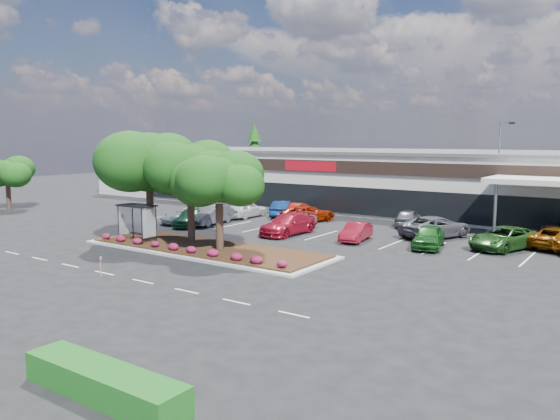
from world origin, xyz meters
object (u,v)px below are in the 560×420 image
Objects in this scene: car_1 at (192,217)px; light_pole at (499,178)px; car_0 at (187,215)px; survey_stake at (101,264)px.

light_pole is at bearing 15.76° from car_1.
light_pole is 28.11m from car_0.
car_0 is (-9.75, 16.62, -0.04)m from survey_stake.
light_pole is 27.46m from car_1.
car_1 reaches higher than car_0.
light_pole reaches higher than car_1.
car_0 is at bearing -144.96° from light_pole.
light_pole reaches higher than car_0.
survey_stake is at bearing -111.87° from light_pole.
survey_stake is 0.22× the size of car_1.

